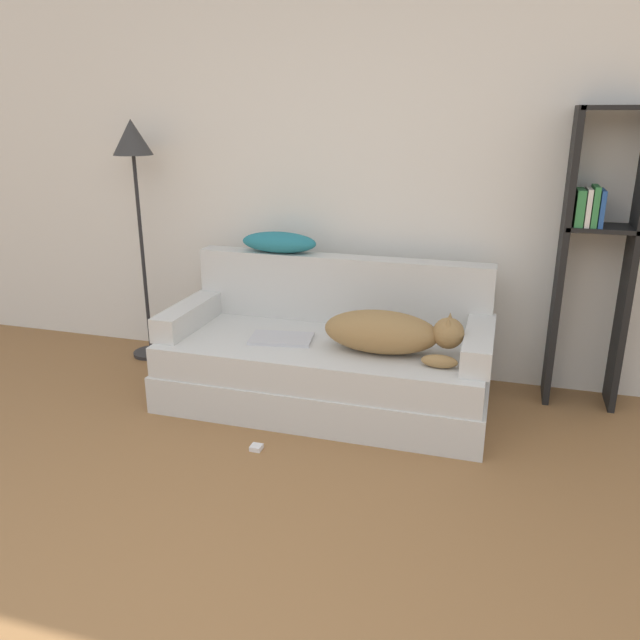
# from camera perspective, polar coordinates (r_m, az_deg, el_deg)

# --- Properties ---
(wall_back) EXTENTS (6.93, 0.06, 2.70)m
(wall_back) POSITION_cam_1_polar(r_m,az_deg,el_deg) (3.96, 3.53, 14.45)
(wall_back) COLOR silver
(wall_back) RESTS_ON ground_plane
(couch) EXTENTS (1.85, 0.85, 0.39)m
(couch) POSITION_cam_1_polar(r_m,az_deg,el_deg) (3.63, 0.44, -4.79)
(couch) COLOR silver
(couch) RESTS_ON ground_plane
(couch_backrest) EXTENTS (1.81, 0.15, 0.41)m
(couch_backrest) POSITION_cam_1_polar(r_m,az_deg,el_deg) (3.82, 1.95, 2.84)
(couch_backrest) COLOR silver
(couch_backrest) RESTS_ON couch
(couch_arm_left) EXTENTS (0.15, 0.66, 0.14)m
(couch_arm_left) POSITION_cam_1_polar(r_m,az_deg,el_deg) (3.84, -11.87, 0.44)
(couch_arm_left) COLOR silver
(couch_arm_left) RESTS_ON couch
(couch_arm_right) EXTENTS (0.15, 0.66, 0.14)m
(couch_arm_right) POSITION_cam_1_polar(r_m,az_deg,el_deg) (3.40, 14.33, -2.11)
(couch_arm_right) COLOR silver
(couch_arm_right) RESTS_ON couch
(dog) EXTENTS (0.75, 0.32, 0.24)m
(dog) POSITION_cam_1_polar(r_m,az_deg,el_deg) (3.35, 6.31, -1.14)
(dog) COLOR olive
(dog) RESTS_ON couch
(laptop) EXTENTS (0.38, 0.27, 0.02)m
(laptop) POSITION_cam_1_polar(r_m,az_deg,el_deg) (3.55, -3.55, -1.70)
(laptop) COLOR #B7B7BC
(laptop) RESTS_ON couch
(throw_pillow) EXTENTS (0.47, 0.20, 0.13)m
(throw_pillow) POSITION_cam_1_polar(r_m,az_deg,el_deg) (3.87, -3.77, 7.11)
(throw_pillow) COLOR teal
(throw_pillow) RESTS_ON couch_backrest
(bookshelf) EXTENTS (0.39, 0.26, 1.66)m
(bookshelf) POSITION_cam_1_polar(r_m,az_deg,el_deg) (3.76, 23.91, 6.16)
(bookshelf) COLOR black
(bookshelf) RESTS_ON ground_plane
(floor_lamp) EXTENTS (0.25, 0.25, 1.59)m
(floor_lamp) POSITION_cam_1_polar(r_m,az_deg,el_deg) (4.28, -16.62, 13.47)
(floor_lamp) COLOR #232326
(floor_lamp) RESTS_ON ground_plane
(power_adapter) EXTENTS (0.06, 0.06, 0.02)m
(power_adapter) POSITION_cam_1_polar(r_m,az_deg,el_deg) (3.24, -5.84, -11.52)
(power_adapter) COLOR silver
(power_adapter) RESTS_ON ground_plane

